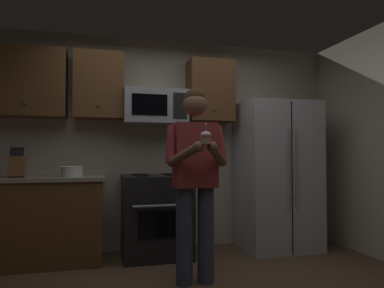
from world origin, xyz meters
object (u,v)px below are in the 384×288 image
Objects in this scene: refrigerator at (277,175)px; person at (195,172)px; oven_range at (156,215)px; bowl_large_white at (72,171)px; knife_block at (17,166)px; cupcake at (206,138)px; microwave at (155,107)px.

person is (-1.29, -0.92, 0.10)m from refrigerator.
bowl_large_white is (-0.92, -0.03, 0.52)m from oven_range.
refrigerator is at bearing -1.50° from oven_range.
knife_block is 1.84× the size of cupcake.
oven_range is at bearing 1.61° from bowl_large_white.
oven_range is 1.06m from bowl_large_white.
refrigerator is at bearing 35.31° from person.
refrigerator is (1.50, -0.16, -0.82)m from microwave.
refrigerator is 5.63× the size of knife_block.
refrigerator is at bearing -0.32° from bowl_large_white.
cupcake is at bearing -48.14° from bowl_large_white.
refrigerator is 1.59m from person.
cupcake is at bearing -136.09° from refrigerator.
bowl_large_white is (-0.92, -0.15, -0.74)m from microwave.
person reaches higher than oven_range.
oven_range is 5.36× the size of cupcake.
bowl_large_white is 1.38× the size of cupcake.
cupcake reaches higher than knife_block.
bowl_large_white is at bearing 131.86° from cupcake.
microwave is at bearing 89.98° from oven_range.
bowl_large_white is at bearing -171.03° from microwave.
person is (1.67, -0.92, -0.04)m from knife_block.
knife_block is 2.10m from cupcake.
knife_block reaches higher than bowl_large_white.
microwave is 3.08× the size of bowl_large_white.
cupcake is (0.21, -1.28, 0.83)m from oven_range.
knife_block is (-1.46, -0.03, 0.58)m from oven_range.
person is (1.13, -0.93, 0.02)m from bowl_large_white.
microwave is at bearing 98.41° from cupcake.
knife_block is at bearing -178.83° from oven_range.
refrigerator reaches higher than oven_range.
oven_range is at bearing 102.26° from person.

